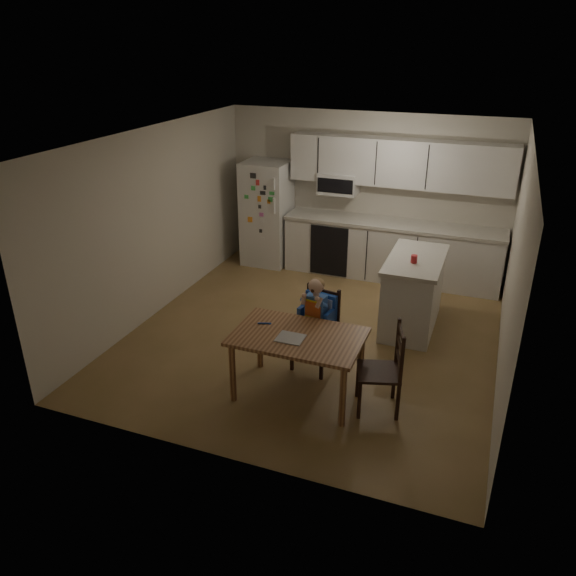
% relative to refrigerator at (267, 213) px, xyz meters
% --- Properties ---
extents(room, '(4.52, 5.01, 2.51)m').
position_rel_refrigerator_xyz_m(room, '(1.55, -1.67, 0.40)').
color(room, olive).
rests_on(room, ground).
extents(refrigerator, '(0.72, 0.70, 1.70)m').
position_rel_refrigerator_xyz_m(refrigerator, '(0.00, 0.00, 0.00)').
color(refrigerator, silver).
rests_on(refrigerator, ground).
extents(kitchen_run, '(3.37, 0.62, 2.15)m').
position_rel_refrigerator_xyz_m(kitchen_run, '(2.05, 0.09, 0.03)').
color(kitchen_run, silver).
rests_on(kitchen_run, ground).
extents(kitchen_island, '(0.69, 1.31, 0.97)m').
position_rel_refrigerator_xyz_m(kitchen_island, '(2.67, -1.47, -0.36)').
color(kitchen_island, silver).
rests_on(kitchen_island, ground).
extents(red_cup, '(0.08, 0.08, 0.10)m').
position_rel_refrigerator_xyz_m(red_cup, '(2.67, -1.65, 0.17)').
color(red_cup, red).
rests_on(red_cup, kitchen_island).
extents(dining_table, '(1.34, 0.86, 0.72)m').
position_rel_refrigerator_xyz_m(dining_table, '(1.80, -3.46, -0.23)').
color(dining_table, brown).
rests_on(dining_table, ground).
extents(napkin, '(0.27, 0.24, 0.01)m').
position_rel_refrigerator_xyz_m(napkin, '(1.75, -3.56, -0.13)').
color(napkin, '#ADADB2').
rests_on(napkin, dining_table).
extents(toddler_spoon, '(0.12, 0.06, 0.02)m').
position_rel_refrigerator_xyz_m(toddler_spoon, '(1.37, -3.36, -0.12)').
color(toddler_spoon, '#1C44AC').
rests_on(toddler_spoon, dining_table).
extents(chair_booster, '(0.49, 0.49, 1.12)m').
position_rel_refrigerator_xyz_m(chair_booster, '(1.81, -2.84, -0.17)').
color(chair_booster, black).
rests_on(chair_booster, ground).
extents(chair_side, '(0.52, 0.52, 0.95)m').
position_rel_refrigerator_xyz_m(chair_side, '(2.74, -3.38, -0.31)').
color(chair_side, black).
rests_on(chair_side, ground).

